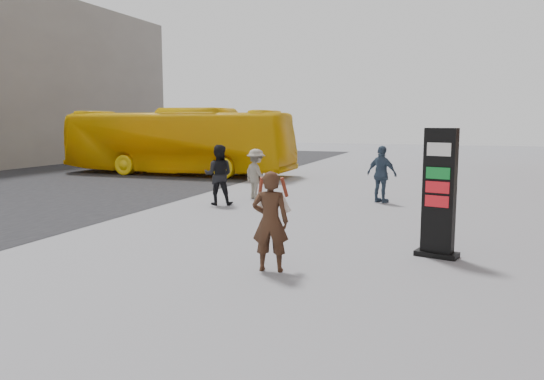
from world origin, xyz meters
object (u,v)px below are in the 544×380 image
(bus, at_px, (177,142))
(pedestrian_b, at_px, (256,174))
(woman, at_px, (270,220))
(info_pylon, at_px, (439,193))
(pedestrian_a, at_px, (219,175))
(pedestrian_c, at_px, (382,174))

(bus, bearing_deg, pedestrian_b, -133.42)
(woman, bearing_deg, info_pylon, -154.93)
(woman, relative_size, pedestrian_a, 0.94)
(bus, height_order, pedestrian_a, bus)
(pedestrian_b, distance_m, pedestrian_c, 4.16)
(woman, bearing_deg, pedestrian_a, -68.94)
(woman, bearing_deg, bus, -66.17)
(info_pylon, relative_size, bus, 0.22)
(pedestrian_b, bearing_deg, bus, -8.18)
(woman, relative_size, bus, 0.15)
(pedestrian_c, bearing_deg, pedestrian_a, 49.68)
(pedestrian_c, bearing_deg, info_pylon, 132.56)
(info_pylon, xyz_separation_m, woman, (-2.74, -2.03, -0.34))
(info_pylon, bearing_deg, bus, 150.37)
(pedestrian_a, relative_size, pedestrian_c, 1.03)
(info_pylon, distance_m, bus, 17.58)
(info_pylon, xyz_separation_m, pedestrian_b, (-6.14, 5.89, -0.41))
(bus, xyz_separation_m, pedestrian_c, (10.70, -5.60, -0.68))
(woman, distance_m, bus, 17.33)
(pedestrian_b, bearing_deg, pedestrian_a, 101.98)
(info_pylon, relative_size, pedestrian_a, 1.33)
(pedestrian_b, xyz_separation_m, pedestrian_c, (4.11, 0.63, 0.08))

